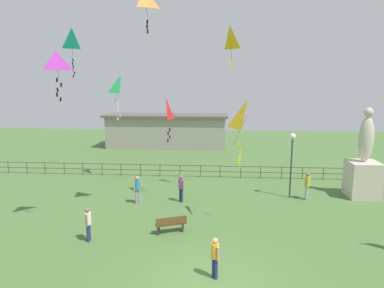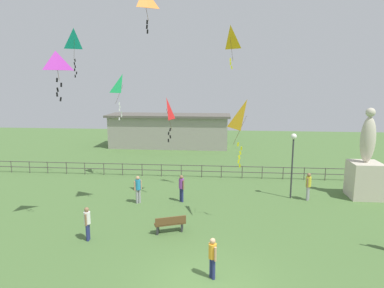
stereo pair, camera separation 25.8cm
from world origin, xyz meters
name	(u,v)px [view 1 (the left image)]	position (x,y,z in m)	size (l,w,h in m)	color
ground_plane	(209,286)	(0.00, 0.00, 0.00)	(80.00, 80.00, 0.00)	#4C7038
statue_monument	(363,170)	(9.42, 10.36, 1.74)	(1.81, 1.81, 5.66)	beige
lamppost	(292,151)	(4.83, 9.79, 3.02)	(0.36, 0.36, 4.11)	#38383D
park_bench	(171,224)	(-1.93, 4.18, 0.46)	(1.55, 0.93, 0.85)	brown
person_0	(181,187)	(-1.92, 8.53, 0.96)	(0.37, 0.40, 1.67)	navy
person_3	(307,184)	(5.81, 9.50, 0.99)	(0.32, 0.46, 1.73)	#99999E
person_4	(215,255)	(0.21, 0.53, 0.91)	(0.30, 0.42, 1.58)	navy
person_5	(88,222)	(-5.59, 3.07, 0.92)	(0.29, 0.48, 1.59)	navy
person_6	(138,188)	(-4.49, 8.03, 0.97)	(0.41, 0.36, 1.69)	#99999E
kite_0	(230,38)	(0.86, 9.71, 9.73)	(0.86, 0.75, 2.51)	yellow
kite_1	(247,117)	(1.66, 5.81, 5.48)	(1.20, 1.33, 3.35)	yellow
kite_2	(72,41)	(-9.78, 12.30, 9.97)	(1.19, 1.27, 3.24)	#19B2B2
kite_3	(56,63)	(-7.16, 4.31, 8.04)	(0.94, 0.90, 2.28)	#B22DB2
kite_4	(166,110)	(-2.86, 9.07, 5.53)	(0.61, 0.84, 2.68)	red
kite_5	(145,1)	(-3.40, 6.22, 11.07)	(1.00, 0.94, 2.14)	orange
kite_6	(121,86)	(-6.78, 13.33, 6.92)	(1.23, 1.20, 3.25)	#1EB759
waterfront_railing	(210,169)	(-0.32, 14.00, 0.63)	(36.01, 0.06, 0.95)	#4C4742
pavilion_building	(167,131)	(-5.46, 26.00, 1.87)	(13.56, 4.18, 3.68)	gray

